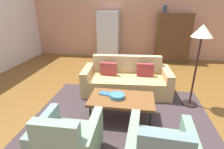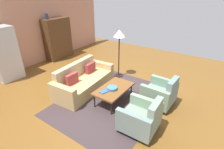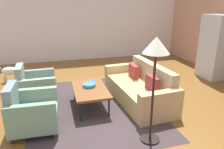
{
  "view_description": "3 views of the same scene",
  "coord_description": "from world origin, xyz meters",
  "px_view_note": "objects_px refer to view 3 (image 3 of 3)",
  "views": [
    {
      "loc": [
        0.13,
        -3.49,
        2.05
      ],
      "look_at": [
        -0.38,
        -0.31,
        0.78
      ],
      "focal_mm": 28.29,
      "sensor_mm": 36.0,
      "label": 1
    },
    {
      "loc": [
        -3.59,
        -2.9,
        2.94
      ],
      "look_at": [
        0.03,
        -0.42,
        0.74
      ],
      "focal_mm": 27.51,
      "sensor_mm": 36.0,
      "label": 2
    },
    {
      "loc": [
        4.01,
        -1.28,
        2.18
      ],
      "look_at": [
        -0.19,
        -0.11,
        0.69
      ],
      "focal_mm": 33.98,
      "sensor_mm": 36.0,
      "label": 3
    }
  ],
  "objects_px": {
    "couch": "(141,89)",
    "floor_lamp": "(156,56)",
    "armchair_right": "(30,113)",
    "refrigerator": "(217,47)",
    "fruit_bowl": "(89,85)",
    "dog": "(11,71)",
    "coffee_table": "(90,90)",
    "armchair_left": "(35,88)",
    "book_stack": "(92,82)"
  },
  "relations": [
    {
      "from": "couch",
      "to": "fruit_bowl",
      "type": "xyz_separation_m",
      "value": [
        -0.08,
        -1.19,
        0.19
      ]
    },
    {
      "from": "armchair_right",
      "to": "refrigerator",
      "type": "relative_size",
      "value": 0.48
    },
    {
      "from": "couch",
      "to": "floor_lamp",
      "type": "relative_size",
      "value": 1.26
    },
    {
      "from": "couch",
      "to": "coffee_table",
      "type": "xyz_separation_m",
      "value": [
        0.01,
        -1.19,
        0.12
      ]
    },
    {
      "from": "refrigerator",
      "to": "dog",
      "type": "distance_m",
      "value": 6.01
    },
    {
      "from": "couch",
      "to": "armchair_right",
      "type": "bearing_deg",
      "value": 100.24
    },
    {
      "from": "armchair_right",
      "to": "dog",
      "type": "xyz_separation_m",
      "value": [
        -2.75,
        -0.73,
        -0.03
      ]
    },
    {
      "from": "armchair_left",
      "to": "floor_lamp",
      "type": "xyz_separation_m",
      "value": [
        2.04,
        1.91,
        1.1
      ]
    },
    {
      "from": "armchair_left",
      "to": "armchair_right",
      "type": "distance_m",
      "value": 1.2
    },
    {
      "from": "armchair_right",
      "to": "floor_lamp",
      "type": "bearing_deg",
      "value": 68.84
    },
    {
      "from": "refrigerator",
      "to": "couch",
      "type": "bearing_deg",
      "value": -71.45
    },
    {
      "from": "armchair_right",
      "to": "refrigerator",
      "type": "bearing_deg",
      "value": 109.28
    },
    {
      "from": "coffee_table",
      "to": "dog",
      "type": "bearing_deg",
      "value": -138.53
    },
    {
      "from": "couch",
      "to": "armchair_right",
      "type": "relative_size",
      "value": 2.45
    },
    {
      "from": "coffee_table",
      "to": "armchair_left",
      "type": "distance_m",
      "value": 1.31
    },
    {
      "from": "armchair_right",
      "to": "armchair_left",
      "type": "bearing_deg",
      "value": -177.38
    },
    {
      "from": "armchair_left",
      "to": "book_stack",
      "type": "bearing_deg",
      "value": 75.81
    },
    {
      "from": "book_stack",
      "to": "refrigerator",
      "type": "bearing_deg",
      "value": 99.25
    },
    {
      "from": "book_stack",
      "to": "floor_lamp",
      "type": "distance_m",
      "value": 2.11
    },
    {
      "from": "book_stack",
      "to": "armchair_right",
      "type": "bearing_deg",
      "value": -54.51
    },
    {
      "from": "fruit_bowl",
      "to": "dog",
      "type": "distance_m",
      "value": 2.81
    },
    {
      "from": "refrigerator",
      "to": "dog",
      "type": "bearing_deg",
      "value": -101.72
    },
    {
      "from": "fruit_bowl",
      "to": "refrigerator",
      "type": "height_order",
      "value": "refrigerator"
    },
    {
      "from": "book_stack",
      "to": "refrigerator",
      "type": "height_order",
      "value": "refrigerator"
    },
    {
      "from": "armchair_left",
      "to": "floor_lamp",
      "type": "distance_m",
      "value": 3.0
    },
    {
      "from": "armchair_right",
      "to": "book_stack",
      "type": "height_order",
      "value": "armchair_right"
    },
    {
      "from": "coffee_table",
      "to": "fruit_bowl",
      "type": "xyz_separation_m",
      "value": [
        -0.08,
        0.0,
        0.07
      ]
    },
    {
      "from": "floor_lamp",
      "to": "coffee_table",
      "type": "bearing_deg",
      "value": -152.58
    },
    {
      "from": "armchair_left",
      "to": "dog",
      "type": "distance_m",
      "value": 1.71
    },
    {
      "from": "couch",
      "to": "book_stack",
      "type": "relative_size",
      "value": 7.45
    },
    {
      "from": "fruit_bowl",
      "to": "dog",
      "type": "bearing_deg",
      "value": -137.39
    },
    {
      "from": "couch",
      "to": "floor_lamp",
      "type": "xyz_separation_m",
      "value": [
        1.45,
        -0.44,
        1.16
      ]
    },
    {
      "from": "coffee_table",
      "to": "armchair_right",
      "type": "bearing_deg",
      "value": -62.89
    },
    {
      "from": "coffee_table",
      "to": "book_stack",
      "type": "xyz_separation_m",
      "value": [
        -0.31,
        0.1,
        0.05
      ]
    },
    {
      "from": "fruit_bowl",
      "to": "book_stack",
      "type": "distance_m",
      "value": 0.25
    },
    {
      "from": "dog",
      "to": "armchair_right",
      "type": "bearing_deg",
      "value": -72.98
    },
    {
      "from": "armchair_right",
      "to": "dog",
      "type": "distance_m",
      "value": 2.84
    },
    {
      "from": "armchair_right",
      "to": "book_stack",
      "type": "distance_m",
      "value": 1.56
    },
    {
      "from": "coffee_table",
      "to": "armchair_right",
      "type": "height_order",
      "value": "armchair_right"
    },
    {
      "from": "coffee_table",
      "to": "refrigerator",
      "type": "height_order",
      "value": "refrigerator"
    },
    {
      "from": "book_stack",
      "to": "dog",
      "type": "bearing_deg",
      "value": -132.62
    },
    {
      "from": "coffee_table",
      "to": "floor_lamp",
      "type": "height_order",
      "value": "floor_lamp"
    },
    {
      "from": "armchair_left",
      "to": "fruit_bowl",
      "type": "relative_size",
      "value": 3.13
    },
    {
      "from": "couch",
      "to": "coffee_table",
      "type": "height_order",
      "value": "couch"
    },
    {
      "from": "coffee_table",
      "to": "armchair_right",
      "type": "relative_size",
      "value": 1.36
    },
    {
      "from": "armchair_left",
      "to": "fruit_bowl",
      "type": "height_order",
      "value": "armchair_left"
    },
    {
      "from": "fruit_bowl",
      "to": "couch",
      "type": "bearing_deg",
      "value": 86.25
    },
    {
      "from": "armchair_right",
      "to": "dog",
      "type": "height_order",
      "value": "armchair_right"
    },
    {
      "from": "couch",
      "to": "book_stack",
      "type": "bearing_deg",
      "value": 70.33
    },
    {
      "from": "couch",
      "to": "fruit_bowl",
      "type": "relative_size",
      "value": 7.68
    }
  ]
}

